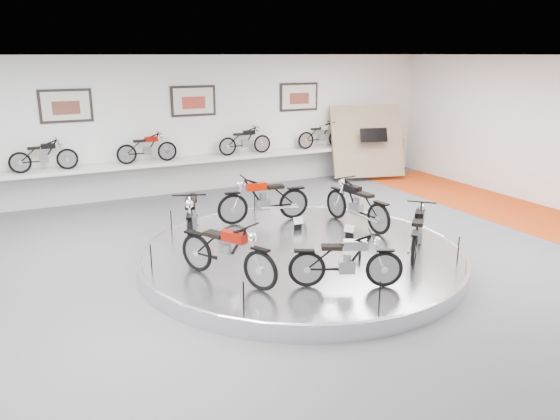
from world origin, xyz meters
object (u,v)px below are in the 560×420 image
bike_f (418,231)px  bike_e (346,260)px  bike_d (227,251)px  bike_a (357,203)px  bike_b (264,199)px  bike_c (191,215)px  display_platform (302,256)px  shelf (199,160)px

bike_f → bike_e: bearing=153.3°
bike_d → bike_e: 1.99m
bike_a → bike_d: bearing=106.2°
bike_a → bike_b: (-1.71, 1.23, 0.02)m
bike_c → bike_f: size_ratio=1.17×
display_platform → bike_e: bearing=-96.8°
shelf → bike_f: bearing=-76.5°
shelf → bike_a: bearing=-72.1°
bike_a → bike_b: size_ratio=0.97×
bike_a → bike_f: 2.03m
display_platform → bike_f: bearing=-34.2°
display_platform → shelf: bearing=90.0°
display_platform → bike_b: bike_b is taller
shelf → bike_b: (0.10, -4.39, -0.16)m
bike_b → bike_d: bearing=61.9°
bike_a → bike_e: (-2.04, -2.70, -0.05)m
bike_a → bike_b: bearing=47.3°
shelf → bike_e: bike_e is taller
shelf → bike_e: 8.33m
bike_b → bike_d: size_ratio=1.03×
bike_c → bike_e: bearing=45.1°
display_platform → bike_d: 2.16m
bike_b → bike_f: size_ratio=1.13×
bike_c → bike_e: size_ratio=1.19×
bike_e → bike_a: bearing=79.5°
bike_b → bike_c: bearing=24.5°
shelf → bike_f: (1.84, -7.65, -0.22)m
display_platform → bike_b: (0.10, 2.01, 0.69)m
display_platform → bike_d: (-1.88, -0.81, 0.67)m
bike_e → bike_c: bearing=141.8°
display_platform → shelf: size_ratio=0.58×
shelf → bike_c: bike_c is taller
shelf → bike_b: 4.40m
bike_d → bike_c: bearing=149.9°
shelf → bike_b: bike_b is taller
shelf → bike_d: bearing=-104.6°
bike_b → bike_e: 3.95m
bike_b → bike_d: (-1.98, -2.82, -0.02)m
bike_a → bike_d: (-3.69, -1.58, -0.00)m
display_platform → bike_d: bike_d is taller
bike_b → bike_a: bearing=151.3°
bike_a → bike_c: bike_c is taller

